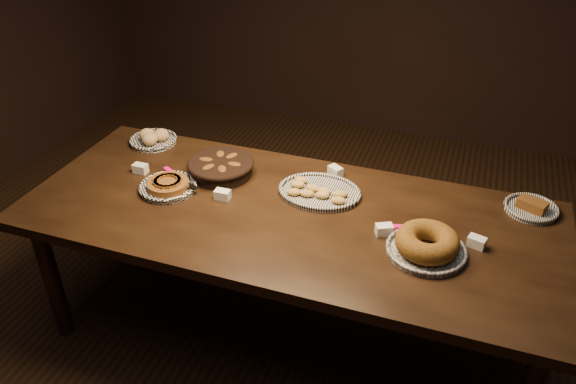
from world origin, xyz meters
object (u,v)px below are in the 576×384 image
(madeleine_platter, at_px, (318,191))
(bundt_cake_plate, at_px, (427,244))
(buffet_table, at_px, (288,225))
(apple_tart_plate, at_px, (168,185))

(madeleine_platter, bearing_deg, bundt_cake_plate, -45.16)
(buffet_table, height_order, madeleine_platter, madeleine_platter)
(madeleine_platter, height_order, bundt_cake_plate, bundt_cake_plate)
(buffet_table, distance_m, apple_tart_plate, 0.60)
(buffet_table, distance_m, madeleine_platter, 0.22)
(apple_tart_plate, xyz_separation_m, madeleine_platter, (0.68, 0.19, -0.00))
(apple_tart_plate, distance_m, madeleine_platter, 0.71)
(buffet_table, height_order, bundt_cake_plate, bundt_cake_plate)
(bundt_cake_plate, bearing_deg, buffet_table, -163.37)
(apple_tart_plate, bearing_deg, madeleine_platter, 14.37)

